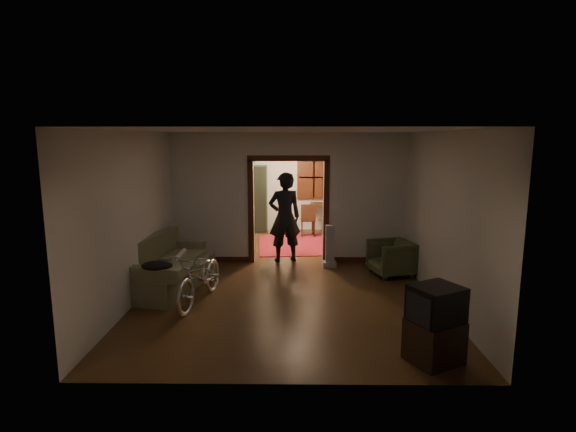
{
  "coord_description": "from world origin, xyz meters",
  "views": [
    {
      "loc": [
        0.1,
        -8.81,
        2.69
      ],
      "look_at": [
        0.0,
        -0.3,
        1.2
      ],
      "focal_mm": 28.0,
      "sensor_mm": 36.0,
      "label": 1
    }
  ],
  "objects_px": {
    "armchair": "(391,258)",
    "sofa": "(170,263)",
    "locker": "(251,199)",
    "desk": "(330,218)",
    "bicycle": "(200,276)",
    "person": "(285,217)"
  },
  "relations": [
    {
      "from": "armchair",
      "to": "locker",
      "type": "height_order",
      "value": "locker"
    },
    {
      "from": "locker",
      "to": "desk",
      "type": "relative_size",
      "value": 1.72
    },
    {
      "from": "sofa",
      "to": "bicycle",
      "type": "height_order",
      "value": "sofa"
    },
    {
      "from": "person",
      "to": "desk",
      "type": "height_order",
      "value": "person"
    },
    {
      "from": "person",
      "to": "desk",
      "type": "bearing_deg",
      "value": -127.66
    },
    {
      "from": "desk",
      "to": "sofa",
      "type": "bearing_deg",
      "value": -112.28
    },
    {
      "from": "sofa",
      "to": "desk",
      "type": "relative_size",
      "value": 1.86
    },
    {
      "from": "sofa",
      "to": "locker",
      "type": "bearing_deg",
      "value": 90.42
    },
    {
      "from": "sofa",
      "to": "bicycle",
      "type": "xyz_separation_m",
      "value": [
        0.69,
        -0.71,
        -0.03
      ]
    },
    {
      "from": "sofa",
      "to": "armchair",
      "type": "xyz_separation_m",
      "value": [
        4.15,
        0.82,
        -0.12
      ]
    },
    {
      "from": "sofa",
      "to": "person",
      "type": "height_order",
      "value": "person"
    },
    {
      "from": "bicycle",
      "to": "desk",
      "type": "distance_m",
      "value": 6.19
    },
    {
      "from": "sofa",
      "to": "bicycle",
      "type": "bearing_deg",
      "value": -34.22
    },
    {
      "from": "armchair",
      "to": "sofa",
      "type": "bearing_deg",
      "value": -94.26
    },
    {
      "from": "bicycle",
      "to": "desk",
      "type": "height_order",
      "value": "bicycle"
    },
    {
      "from": "armchair",
      "to": "locker",
      "type": "xyz_separation_m",
      "value": [
        -3.16,
        4.23,
        0.6
      ]
    },
    {
      "from": "locker",
      "to": "bicycle",
      "type": "bearing_deg",
      "value": -96.62
    },
    {
      "from": "bicycle",
      "to": "person",
      "type": "bearing_deg",
      "value": 72.82
    },
    {
      "from": "bicycle",
      "to": "locker",
      "type": "bearing_deg",
      "value": 97.64
    },
    {
      "from": "armchair",
      "to": "person",
      "type": "height_order",
      "value": "person"
    },
    {
      "from": "bicycle",
      "to": "armchair",
      "type": "relative_size",
      "value": 2.2
    },
    {
      "from": "sofa",
      "to": "locker",
      "type": "distance_m",
      "value": 5.17
    }
  ]
}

